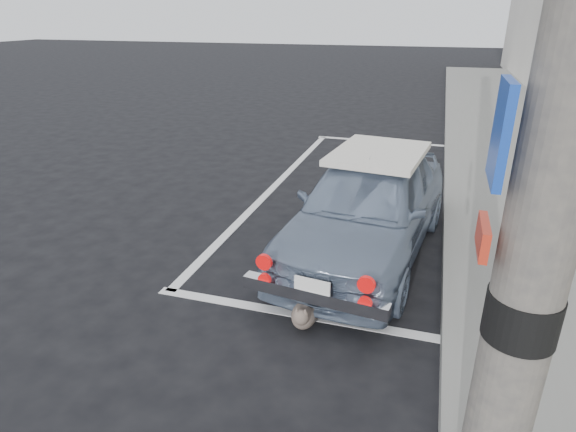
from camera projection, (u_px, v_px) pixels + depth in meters
name	position (u px, v px, depth m)	size (l,w,h in m)	color
ground	(268.00, 281.00, 5.19)	(80.00, 80.00, 0.00)	black
sidewalk	(559.00, 236.00, 6.06)	(2.80, 40.00, 0.15)	slate
pline_rear	(299.00, 314.00, 4.62)	(3.00, 0.12, 0.01)	silver
pline_front	(384.00, 141.00, 10.78)	(3.00, 0.12, 0.01)	silver
pline_side	(276.00, 185.00, 8.07)	(0.12, 7.00, 0.01)	silver
retro_coupe	(368.00, 205.00, 5.59)	(1.86, 3.70, 1.21)	slate
cat	(304.00, 314.00, 4.41)	(0.26, 0.54, 0.29)	#706255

